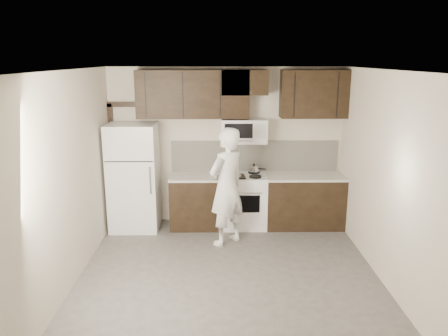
{
  "coord_description": "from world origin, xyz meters",
  "views": [
    {
      "loc": [
        -0.13,
        -5.19,
        2.84
      ],
      "look_at": [
        -0.05,
        0.9,
        1.3
      ],
      "focal_mm": 35.0,
      "sensor_mm": 36.0,
      "label": 1
    }
  ],
  "objects_px": {
    "stove": "(244,200)",
    "person": "(227,187)",
    "microwave": "(244,131)",
    "refrigerator": "(134,177)"
  },
  "relations": [
    {
      "from": "microwave",
      "to": "person",
      "type": "bearing_deg",
      "value": -110.03
    },
    {
      "from": "stove",
      "to": "person",
      "type": "relative_size",
      "value": 0.51
    },
    {
      "from": "microwave",
      "to": "refrigerator",
      "type": "bearing_deg",
      "value": -174.85
    },
    {
      "from": "stove",
      "to": "person",
      "type": "distance_m",
      "value": 0.91
    },
    {
      "from": "person",
      "to": "refrigerator",
      "type": "bearing_deg",
      "value": -67.61
    },
    {
      "from": "microwave",
      "to": "stove",
      "type": "bearing_deg",
      "value": -89.9
    },
    {
      "from": "stove",
      "to": "microwave",
      "type": "height_order",
      "value": "microwave"
    },
    {
      "from": "stove",
      "to": "refrigerator",
      "type": "bearing_deg",
      "value": -178.49
    },
    {
      "from": "refrigerator",
      "to": "person",
      "type": "bearing_deg",
      "value": -23.63
    },
    {
      "from": "stove",
      "to": "refrigerator",
      "type": "xyz_separation_m",
      "value": [
        -1.85,
        -0.05,
        0.44
      ]
    }
  ]
}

